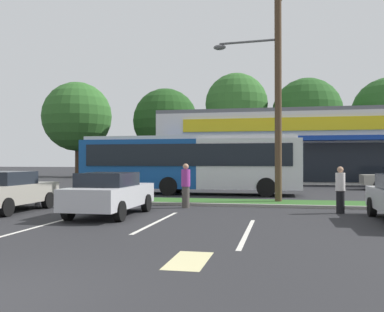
% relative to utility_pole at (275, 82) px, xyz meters
% --- Properties ---
extents(grass_median, '(56.00, 2.20, 0.12)m').
position_rel_utility_pole_xyz_m(grass_median, '(-3.77, -0.27, -5.24)').
color(grass_median, '#2D5B23').
rests_on(grass_median, ground_plane).
extents(curb_lip, '(56.00, 0.24, 0.12)m').
position_rel_utility_pole_xyz_m(curb_lip, '(-3.77, -1.49, -5.24)').
color(curb_lip, gray).
rests_on(curb_lip, ground_plane).
extents(parking_stripe_0, '(0.12, 4.80, 0.01)m').
position_rel_utility_pole_xyz_m(parking_stripe_0, '(-6.48, -8.48, -5.30)').
color(parking_stripe_0, silver).
rests_on(parking_stripe_0, ground_plane).
extents(parking_stripe_1, '(0.12, 4.80, 0.01)m').
position_rel_utility_pole_xyz_m(parking_stripe_1, '(-3.45, -6.42, -5.30)').
color(parking_stripe_1, silver).
rests_on(parking_stripe_1, ground_plane).
extents(parking_stripe_2, '(0.12, 4.80, 0.01)m').
position_rel_utility_pole_xyz_m(parking_stripe_2, '(-0.60, -7.87, -5.30)').
color(parking_stripe_2, silver).
rests_on(parking_stripe_2, ground_plane).
extents(lot_arrow, '(0.70, 1.60, 0.01)m').
position_rel_utility_pole_xyz_m(lot_arrow, '(-1.42, -11.32, -5.30)').
color(lot_arrow, beige).
rests_on(lot_arrow, ground_plane).
extents(storefront_building, '(23.60, 13.31, 6.09)m').
position_rel_utility_pole_xyz_m(storefront_building, '(1.82, 21.72, -2.26)').
color(storefront_building, silver).
rests_on(storefront_building, ground_plane).
extents(tree_far_left, '(8.07, 8.07, 11.09)m').
position_rel_utility_pole_xyz_m(tree_far_left, '(-23.19, 28.25, 1.74)').
color(tree_far_left, '#473323').
rests_on(tree_far_left, ground_plane).
extents(tree_left, '(7.62, 7.62, 10.40)m').
position_rel_utility_pole_xyz_m(tree_left, '(-13.14, 30.68, 1.28)').
color(tree_left, '#473323').
rests_on(tree_left, ground_plane).
extents(tree_mid_left, '(6.80, 6.80, 11.44)m').
position_rel_utility_pole_xyz_m(tree_mid_left, '(-4.53, 28.48, 2.72)').
color(tree_mid_left, '#473323').
rests_on(tree_mid_left, ground_plane).
extents(tree_mid, '(7.46, 7.46, 10.73)m').
position_rel_utility_pole_xyz_m(tree_mid, '(3.00, 29.04, 1.69)').
color(tree_mid, '#473323').
rests_on(tree_mid, ground_plane).
extents(utility_pole, '(3.05, 2.40, 9.92)m').
position_rel_utility_pole_xyz_m(utility_pole, '(0.00, 0.00, 0.00)').
color(utility_pole, '#4C3826').
rests_on(utility_pole, ground_plane).
extents(city_bus, '(12.34, 2.70, 3.25)m').
position_rel_utility_pole_xyz_m(city_bus, '(-4.78, 4.82, -3.54)').
color(city_bus, '#144793').
rests_on(city_bus, ground_plane).
extents(bus_stop_bench, '(1.60, 0.45, 0.95)m').
position_rel_utility_pole_xyz_m(bus_stop_bench, '(-10.47, -2.48, -4.80)').
color(bus_stop_bench, brown).
rests_on(bus_stop_bench, ground_plane).
extents(car_1, '(1.93, 4.35, 1.47)m').
position_rel_utility_pole_xyz_m(car_1, '(-5.44, -5.30, -4.54)').
color(car_1, '#B7B7BC').
rests_on(car_1, ground_plane).
extents(car_3, '(2.02, 4.27, 1.48)m').
position_rel_utility_pole_xyz_m(car_3, '(-9.61, -4.99, -4.54)').
color(car_3, '#9E998C').
rests_on(car_3, ground_plane).
extents(pedestrian_near_bench, '(0.35, 0.35, 1.76)m').
position_rel_utility_pole_xyz_m(pedestrian_near_bench, '(-3.45, -2.35, -4.42)').
color(pedestrian_near_bench, '#47423D').
rests_on(pedestrian_near_bench, ground_plane).
extents(pedestrian_by_pole, '(0.34, 0.34, 1.66)m').
position_rel_utility_pole_xyz_m(pedestrian_by_pole, '(2.32, -3.06, -4.47)').
color(pedestrian_by_pole, black).
rests_on(pedestrian_by_pole, ground_plane).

